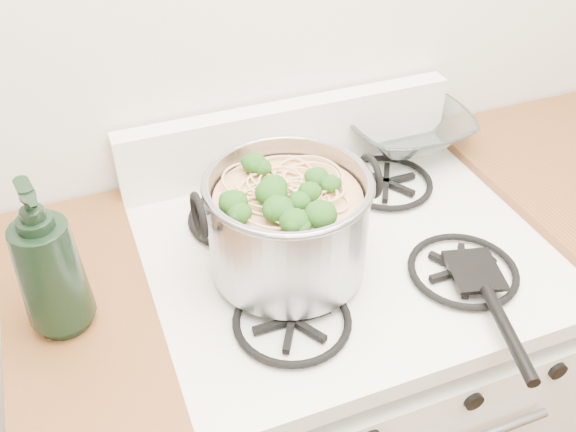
{
  "coord_description": "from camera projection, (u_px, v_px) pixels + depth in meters",
  "views": [
    {
      "loc": [
        -0.45,
        0.43,
        1.73
      ],
      "look_at": [
        -0.13,
        1.24,
        1.04
      ],
      "focal_mm": 40.0,
      "sensor_mm": 36.0,
      "label": 1
    }
  ],
  "objects": [
    {
      "name": "gas_range",
      "position": [
        335.0,
        393.0,
        1.54
      ],
      "size": [
        0.76,
        0.66,
        0.92
      ],
      "color": "white",
      "rests_on": "ground"
    },
    {
      "name": "stock_pot",
      "position": [
        288.0,
        224.0,
        1.12
      ],
      "size": [
        0.32,
        0.29,
        0.2
      ],
      "color": "#95969E",
      "rests_on": "gas_range"
    },
    {
      "name": "glass_bowl",
      "position": [
        404.0,
        134.0,
        1.51
      ],
      "size": [
        0.12,
        0.12,
        0.03
      ],
      "primitive_type": "imported",
      "rotation": [
        0.0,
        0.0,
        0.01
      ],
      "color": "white",
      "rests_on": "gas_range"
    },
    {
      "name": "spatula",
      "position": [
        475.0,
        268.0,
        1.15
      ],
      "size": [
        0.36,
        0.37,
        0.02
      ],
      "primitive_type": null,
      "rotation": [
        0.0,
        0.0,
        -0.25
      ],
      "color": "black",
      "rests_on": "gas_range"
    },
    {
      "name": "bottle",
      "position": [
        46.0,
        259.0,
        0.99
      ],
      "size": [
        0.13,
        0.13,
        0.28
      ],
      "primitive_type": "imported",
      "rotation": [
        0.0,
        0.0,
        0.2
      ],
      "color": "black",
      "rests_on": "counter_left"
    }
  ]
}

